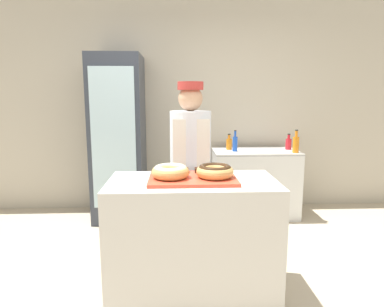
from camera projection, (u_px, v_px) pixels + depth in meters
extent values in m
plane|color=#B7A88E|center=(193.00, 293.00, 2.62)|extent=(14.00, 14.00, 0.00)
cube|color=#BCB29E|center=(185.00, 107.00, 4.49)|extent=(8.00, 0.06, 2.70)
cube|color=beige|center=(193.00, 238.00, 2.54)|extent=(1.22, 0.64, 0.89)
cube|color=#D84C33|center=(193.00, 179.00, 2.47)|extent=(0.63, 0.43, 0.02)
torus|color=tan|center=(170.00, 172.00, 2.44)|extent=(0.27, 0.27, 0.08)
torus|color=beige|center=(170.00, 169.00, 2.43)|extent=(0.24, 0.24, 0.05)
torus|color=tan|center=(215.00, 172.00, 2.45)|extent=(0.27, 0.27, 0.08)
torus|color=#331E0F|center=(215.00, 169.00, 2.45)|extent=(0.24, 0.24, 0.05)
cube|color=black|center=(183.00, 170.00, 2.62)|extent=(0.08, 0.08, 0.03)
cube|color=black|center=(200.00, 170.00, 2.63)|extent=(0.08, 0.08, 0.03)
cylinder|color=#4C4C51|center=(191.00, 219.00, 3.10)|extent=(0.26, 0.26, 0.78)
cylinder|color=silver|center=(191.00, 145.00, 2.99)|extent=(0.36, 0.36, 0.58)
cube|color=silver|center=(191.00, 192.00, 2.89)|extent=(0.30, 0.02, 1.22)
sphere|color=tan|center=(190.00, 99.00, 2.92)|extent=(0.21, 0.21, 0.21)
cylinder|color=#B2332D|center=(190.00, 86.00, 2.90)|extent=(0.22, 0.22, 0.07)
cube|color=#333842|center=(119.00, 139.00, 4.12)|extent=(0.59, 0.68, 1.96)
cube|color=silver|center=(114.00, 139.00, 3.77)|extent=(0.49, 0.02, 1.57)
cube|color=silver|center=(254.00, 183.00, 4.29)|extent=(1.03, 0.59, 0.83)
cube|color=gray|center=(255.00, 152.00, 4.23)|extent=(1.03, 0.59, 0.01)
cylinder|color=#1E4CB2|center=(235.00, 144.00, 4.13)|extent=(0.06, 0.06, 0.18)
cylinder|color=#1E4CB2|center=(235.00, 134.00, 4.11)|extent=(0.03, 0.03, 0.07)
cylinder|color=black|center=(235.00, 131.00, 4.10)|extent=(0.03, 0.03, 0.01)
cylinder|color=orange|center=(229.00, 144.00, 4.27)|extent=(0.07, 0.07, 0.13)
cylinder|color=orange|center=(229.00, 137.00, 4.25)|extent=(0.03, 0.03, 0.05)
cylinder|color=black|center=(229.00, 134.00, 4.24)|extent=(0.03, 0.03, 0.01)
cylinder|color=orange|center=(296.00, 145.00, 4.02)|extent=(0.07, 0.07, 0.19)
cylinder|color=orange|center=(296.00, 134.00, 4.00)|extent=(0.03, 0.03, 0.07)
cylinder|color=black|center=(297.00, 130.00, 4.00)|extent=(0.04, 0.04, 0.01)
cylinder|color=red|center=(288.00, 144.00, 4.28)|extent=(0.07, 0.07, 0.13)
cylinder|color=red|center=(289.00, 137.00, 4.26)|extent=(0.03, 0.03, 0.05)
cylinder|color=black|center=(289.00, 134.00, 4.26)|extent=(0.04, 0.04, 0.01)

